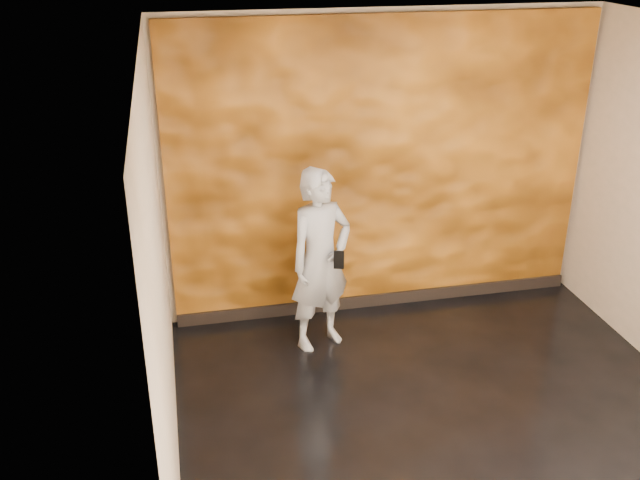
{
  "coord_description": "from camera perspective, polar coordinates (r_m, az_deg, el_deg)",
  "views": [
    {
      "loc": [
        -1.86,
        -3.95,
        3.45
      ],
      "look_at": [
        -0.8,
        0.95,
        1.2
      ],
      "focal_mm": 40.0,
      "sensor_mm": 36.0,
      "label": 1
    }
  ],
  "objects": [
    {
      "name": "baseboard",
      "position": [
        7.03,
        4.74,
        -4.75
      ],
      "size": [
        3.9,
        0.04,
        0.12
      ],
      "primitive_type": "cube",
      "color": "black",
      "rests_on": "ground"
    },
    {
      "name": "feature_wall",
      "position": [
        6.54,
        5.03,
        5.6
      ],
      "size": [
        3.9,
        0.06,
        2.75
      ],
      "primitive_type": "cube",
      "color": "orange",
      "rests_on": "ground"
    },
    {
      "name": "phone",
      "position": [
        5.81,
        1.52,
        -1.59
      ],
      "size": [
        0.09,
        0.04,
        0.16
      ],
      "primitive_type": "cube",
      "rotation": [
        0.0,
        0.0,
        -0.31
      ],
      "color": "black",
      "rests_on": "man"
    },
    {
      "name": "man",
      "position": [
        6.06,
        0.04,
        -1.63
      ],
      "size": [
        0.7,
        0.59,
        1.63
      ],
      "primitive_type": "imported",
      "rotation": [
        0.0,
        0.0,
        0.39
      ],
      "color": "#A4A9B5",
      "rests_on": "ground"
    },
    {
      "name": "room",
      "position": [
        4.83,
        11.77,
        -1.54
      ],
      "size": [
        4.02,
        4.02,
        2.81
      ],
      "color": "black",
      "rests_on": "ground"
    }
  ]
}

